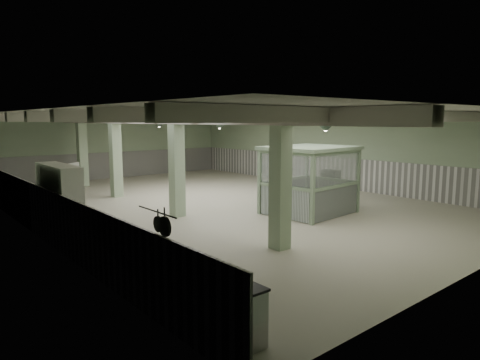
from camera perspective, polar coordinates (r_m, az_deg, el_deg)
floor at (r=17.33m, az=-3.00°, el=-3.07°), size 20.00×20.00×0.00m
ceiling at (r=17.02m, az=-3.09°, el=8.92°), size 14.00×20.00×0.02m
wall_back at (r=25.77m, az=-16.57°, el=4.26°), size 14.00×0.02×3.60m
wall_left at (r=14.06m, az=-26.49°, el=0.96°), size 0.02×20.00×3.60m
wall_right at (r=21.99m, az=11.73°, el=3.85°), size 0.02×20.00×3.60m
wainscot_left at (r=14.22m, az=-26.14°, el=-3.23°), size 0.05×19.90×1.50m
wainscot_right at (r=22.07m, az=11.61°, el=1.12°), size 0.05×19.90×1.50m
wainscot_back at (r=25.82m, az=-16.46°, el=1.93°), size 13.90×0.05×1.50m
girder at (r=15.64m, az=-10.50°, el=8.08°), size 0.45×19.90×0.40m
beam_a at (r=11.90m, az=19.38°, el=8.06°), size 13.90×0.35×0.32m
beam_b at (r=13.36m, az=10.04°, el=8.32°), size 13.90×0.35×0.32m
beam_c at (r=15.09m, az=2.69°, el=8.37°), size 13.90×0.35×0.32m
beam_d at (r=17.01m, az=-3.08°, el=8.32°), size 13.90×0.35×0.32m
beam_e at (r=19.07m, az=-7.64°, el=8.21°), size 13.90×0.35×0.32m
beam_f at (r=21.23m, az=-11.30°, el=8.09°), size 13.90×0.35×0.32m
beam_g at (r=23.45m, az=-14.26°, el=7.97°), size 13.90×0.35×0.32m
column_a at (r=10.94m, az=5.41°, el=0.01°), size 0.42×0.42×3.60m
column_b at (r=14.86m, az=-8.44°, el=2.04°), size 0.42×0.42×3.60m
column_c at (r=19.28m, az=-16.26°, el=3.14°), size 0.42×0.42×3.60m
column_d at (r=22.99m, az=-20.30°, el=3.69°), size 0.42×0.42×3.60m
hook_rail at (r=7.00m, az=-11.05°, el=-4.18°), size 0.02×1.20×0.02m
pendant_front at (r=13.75m, az=11.36°, el=6.73°), size 0.44×0.44×0.22m
pendant_mid at (r=17.72m, az=-2.75°, el=7.10°), size 0.44×0.44×0.22m
pendant_back at (r=21.91m, az=-10.75°, el=7.13°), size 0.44×0.44×0.22m
prep_counter at (r=8.08m, az=-10.42°, el=-12.80°), size 0.84×4.81×0.91m
pitcher_near at (r=7.70m, az=-8.26°, el=-9.37°), size 0.17×0.20×0.24m
pitcher_far at (r=9.54m, az=-15.30°, el=-6.08°), size 0.24×0.26×0.28m
veg_colander at (r=6.80m, az=-4.07°, el=-11.82°), size 0.52×0.52×0.21m
orange_bowl at (r=6.52m, az=-1.35°, el=-13.21°), size 0.27×0.27×0.10m
skillet_near at (r=6.94m, az=-10.00°, el=-6.13°), size 0.04×0.33×0.33m
skillet_far at (r=7.12m, az=-10.86°, el=-5.79°), size 0.04×0.27×0.27m
walkin_cooler at (r=12.60m, az=-22.75°, el=-3.07°), size 1.05×2.25×2.06m
guard_booth at (r=15.37m, az=9.26°, el=1.67°), size 3.18×2.76×2.40m
filing_cabinet at (r=17.23m, az=11.97°, el=-0.96°), size 0.48×0.66×1.38m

